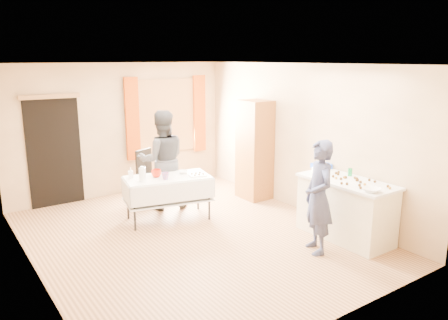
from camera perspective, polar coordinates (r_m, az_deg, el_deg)
floor at (r=6.86m, az=-4.08°, el=-9.97°), size 4.50×5.50×0.02m
ceiling at (r=6.31m, az=-4.47°, el=12.47°), size 4.50×5.50×0.02m
wall_back at (r=8.91m, az=-13.35°, el=3.89°), size 4.50×0.02×2.60m
wall_front at (r=4.39m, az=14.46°, el=-5.63°), size 4.50×0.02×2.60m
wall_left at (r=5.70m, az=-24.25°, el=-2.09°), size 0.02×5.50×2.60m
wall_right at (r=7.83m, az=10.14°, el=2.79°), size 0.02×5.50×2.60m
window_frame at (r=9.25m, az=-7.54°, el=5.72°), size 1.32×0.06×1.52m
window_pane at (r=9.24m, az=-7.50°, el=5.71°), size 1.20×0.02×1.40m
curtain_left at (r=8.88m, az=-11.88°, el=5.24°), size 0.28×0.06×1.65m
curtain_right at (r=9.59m, az=-3.24°, el=6.07°), size 0.28×0.06×1.65m
doorway at (r=8.56m, az=-21.27°, el=0.93°), size 0.95×0.04×2.00m
door_lintel at (r=8.39m, az=-21.80°, el=7.71°), size 1.05×0.06×0.08m
cabinet at (r=8.44m, az=4.02°, el=1.33°), size 0.50×0.60×1.91m
counter at (r=6.90m, az=15.60°, el=-6.21°), size 0.70×1.48×0.91m
party_table at (r=7.44m, az=-7.31°, el=-4.43°), size 1.54×1.01×0.75m
chair at (r=8.50m, az=-9.52°, el=-3.32°), size 0.53×0.53×0.99m
girl at (r=6.21m, az=12.25°, el=-4.76°), size 0.87×0.81×1.61m
woman at (r=7.92m, az=-8.06°, el=0.01°), size 1.30×1.23×1.79m
soda_can at (r=7.00m, az=16.14°, el=-1.53°), size 0.07×0.07×0.12m
mixing_bowl at (r=6.26m, az=18.73°, el=-3.73°), size 0.32×0.32×0.06m
foam_block at (r=7.09m, az=12.09°, el=-1.27°), size 0.18×0.15×0.08m
blue_basket at (r=7.36m, az=12.60°, el=-0.77°), size 0.35×0.28×0.08m
pitcher at (r=7.12m, az=-10.61°, el=-1.89°), size 0.13×0.13×0.22m
cup_red at (r=7.34m, az=-8.83°, el=-1.74°), size 0.20×0.20×0.13m
cup_rainbow at (r=7.18m, az=-7.65°, el=-2.09°), size 0.18×0.18×0.12m
small_bowl at (r=7.53m, az=-5.37°, el=-1.57°), size 0.17×0.17×0.05m
pastry_tray at (r=7.37m, az=-3.48°, el=-1.99°), size 0.32×0.27×0.02m
bottle at (r=7.38m, az=-12.09°, el=-1.63°), size 0.13×0.14×0.17m
cake_balls at (r=6.71m, az=16.17°, el=-2.50°), size 0.53×1.06×0.04m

